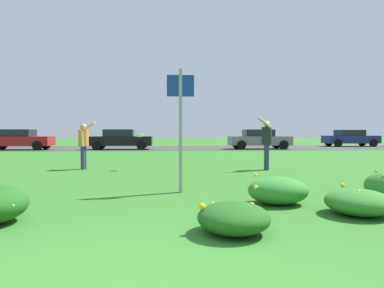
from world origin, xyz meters
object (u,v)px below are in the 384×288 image
Objects in this scene: sign_post_near_path at (180,118)px; car_red_leftmost at (19,139)px; person_catcher_dark_shirt at (267,140)px; car_gray_center_right at (259,139)px; car_navy_rightmost at (350,138)px; car_black_center_left at (120,139)px; person_thrower_orange_shirt at (84,142)px; frisbee_white at (140,135)px.

sign_post_near_path reaches higher than car_red_leftmost.
person_catcher_dark_shirt reaches higher than car_gray_center_right.
sign_post_near_path reaches higher than car_navy_rightmost.
car_red_leftmost is 26.70m from car_navy_rightmost.
sign_post_near_path is 19.80m from car_gray_center_right.
person_catcher_dark_shirt reaches higher than car_red_leftmost.
car_red_leftmost and car_black_center_left have the same top height.
person_thrower_orange_shirt is 25.79m from car_navy_rightmost.
car_red_leftmost is at bearing -171.50° from car_navy_rightmost.
car_red_leftmost is 1.00× the size of car_gray_center_right.
car_gray_center_right is 9.89m from car_navy_rightmost.
person_catcher_dark_shirt is at bearing -65.12° from car_black_center_left.
sign_post_near_path is 1.59× the size of person_thrower_orange_shirt.
person_thrower_orange_shirt is 15.83m from car_red_leftmost.
sign_post_near_path is at bearing -124.56° from car_navy_rightmost.
person_thrower_orange_shirt is at bearing -124.83° from car_gray_center_right.
car_navy_rightmost is at bearing 8.50° from car_red_leftmost.
sign_post_near_path is 5.80m from person_thrower_orange_shirt.
frisbee_white is 0.06× the size of car_navy_rightmost.
car_black_center_left is (-6.70, 14.46, -0.24)m from person_catcher_dark_shirt.
car_red_leftmost is 1.00× the size of car_black_center_left.
car_black_center_left is at bearing 100.02° from frisbee_white.
car_gray_center_right is at bearing -156.50° from car_navy_rightmost.
car_black_center_left is (-0.60, 13.82, -0.18)m from person_thrower_orange_shirt.
person_thrower_orange_shirt reaches higher than car_gray_center_right.
sign_post_near_path is at bearing -109.22° from car_gray_center_right.
frisbee_white is at bearing -79.98° from car_black_center_left.
person_thrower_orange_shirt is at bearing -87.53° from car_black_center_left.
sign_post_near_path is 0.57× the size of car_navy_rightmost.
car_black_center_left is 10.21m from car_gray_center_right.
car_navy_rightmost is (26.41, 3.94, 0.00)m from car_red_leftmost.
car_red_leftmost is 7.12m from car_black_center_left.
sign_post_near_path is 0.57× the size of car_gray_center_right.
car_black_center_left is (-2.50, 14.16, -0.41)m from frisbee_white.
frisbee_white is 24.69m from car_navy_rightmost.
person_thrower_orange_shirt is at bearing 174.06° from person_catcher_dark_shirt.
person_catcher_dark_shirt is at bearing -103.63° from car_gray_center_right.
frisbee_white is at bearing 175.90° from person_catcher_dark_shirt.
car_red_leftmost is at bearing 180.00° from car_black_center_left.
car_black_center_left is at bearing 101.20° from sign_post_near_path.
car_gray_center_right is (9.62, 13.82, -0.18)m from person_thrower_orange_shirt.
person_thrower_orange_shirt is 13.84m from car_black_center_left.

